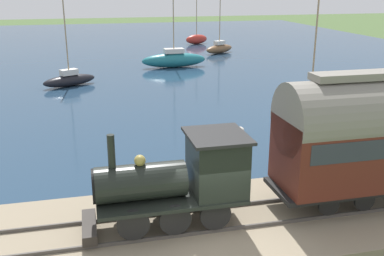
% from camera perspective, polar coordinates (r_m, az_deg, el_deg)
% --- Properties ---
extents(ground_plane, '(200.00, 200.00, 0.00)m').
position_cam_1_polar(ground_plane, '(14.85, 3.40, -14.56)').
color(ground_plane, '#476033').
extents(harbor_water, '(80.00, 80.00, 0.01)m').
position_cam_1_polar(harbor_water, '(56.72, -9.71, 9.62)').
color(harbor_water, navy).
rests_on(harbor_water, ground).
extents(rail_embankment, '(5.72, 56.00, 0.48)m').
position_cam_1_polar(rail_embankment, '(15.51, 2.41, -12.23)').
color(rail_embankment, gray).
rests_on(rail_embankment, ground).
extents(steam_locomotive, '(2.12, 5.31, 3.18)m').
position_cam_1_polar(steam_locomotive, '(14.42, -1.20, -6.07)').
color(steam_locomotive, black).
rests_on(steam_locomotive, rail_embankment).
extents(sailboat_black, '(3.13, 4.53, 7.61)m').
position_cam_1_polar(sailboat_black, '(37.75, -15.30, 6.00)').
color(sailboat_black, black).
rests_on(sailboat_black, harbor_water).
extents(sailboat_teal, '(1.82, 6.45, 8.37)m').
position_cam_1_polar(sailboat_teal, '(44.81, -2.31, 8.69)').
color(sailboat_teal, '#1E707A').
rests_on(sailboat_teal, harbor_water).
extents(sailboat_white, '(1.88, 4.28, 8.89)m').
position_cam_1_polar(sailboat_white, '(27.47, 14.69, 1.97)').
color(sailboat_white, white).
rests_on(sailboat_white, harbor_water).
extents(sailboat_brown, '(3.37, 4.35, 6.29)m').
position_cam_1_polar(sailboat_brown, '(54.15, 3.49, 10.08)').
color(sailboat_brown, brown).
rests_on(sailboat_brown, harbor_water).
extents(sailboat_red, '(2.33, 3.56, 7.98)m').
position_cam_1_polar(sailboat_red, '(62.43, 0.58, 11.25)').
color(sailboat_red, '#B72D23').
rests_on(sailboat_red, harbor_water).
extents(rowboat_near_shore, '(2.16, 2.48, 0.55)m').
position_cam_1_polar(rowboat_near_shore, '(24.08, 4.83, -0.74)').
color(rowboat_near_shore, beige).
rests_on(rowboat_near_shore, harbor_water).
extents(rowboat_far_out, '(2.56, 2.54, 0.37)m').
position_cam_1_polar(rowboat_far_out, '(23.41, 20.56, -2.65)').
color(rowboat_far_out, silver).
rests_on(rowboat_far_out, harbor_water).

